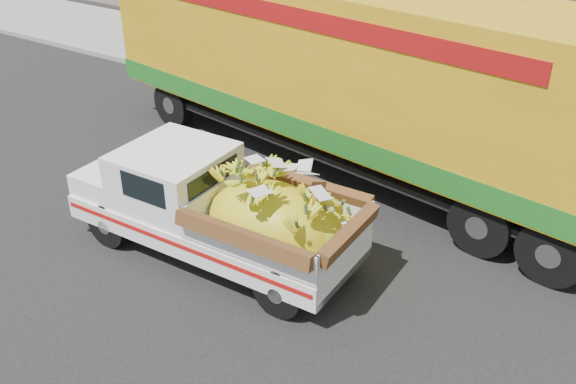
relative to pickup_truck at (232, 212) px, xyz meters
The scene contains 5 objects.
ground 1.40m from the pickup_truck, behind, with size 100.00×100.00×0.00m, color black.
curb 6.55m from the pickup_truck, 99.31° to the left, with size 60.00×0.25×0.15m, color gray.
sidewalk 8.61m from the pickup_truck, 97.04° to the left, with size 60.00×4.00×0.14m, color gray.
pickup_truck is the anchor object (origin of this frame).
semi_trailer 4.13m from the pickup_truck, 89.91° to the left, with size 12.06×4.25×3.80m.
Camera 1 is at (6.65, -6.85, 6.23)m, focal length 40.00 mm.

